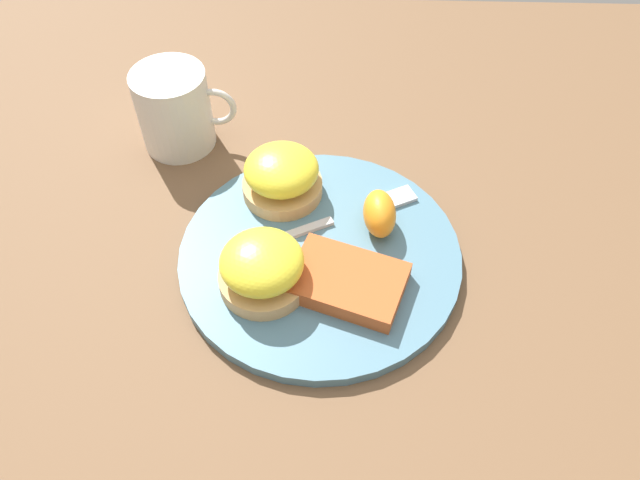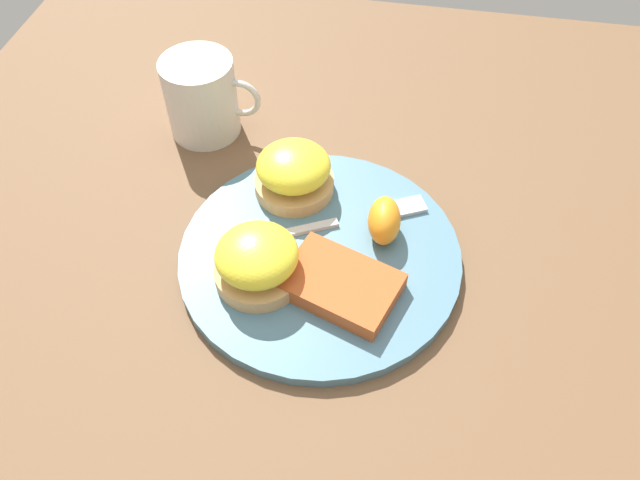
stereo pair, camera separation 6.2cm
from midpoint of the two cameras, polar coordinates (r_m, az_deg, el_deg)
name	(u,v)px [view 2 (the right image)]	position (r m, az deg, el deg)	size (l,w,h in m)	color
ground_plane	(320,259)	(0.69, 2.57, -1.93)	(1.10, 1.10, 0.00)	brown
plate	(320,255)	(0.69, 2.59, -1.58)	(0.31, 0.31, 0.01)	slate
sandwich_benedict_left	(294,172)	(0.72, 0.05, 6.09)	(0.09, 0.09, 0.06)	tan
sandwich_benedict_right	(257,261)	(0.64, -2.99, -2.05)	(0.09, 0.09, 0.06)	tan
hashbrown_patty	(340,284)	(0.64, 4.63, -4.23)	(0.12, 0.08, 0.02)	#B95326
orange_wedge	(384,220)	(0.69, 8.48, 1.65)	(0.06, 0.04, 0.04)	orange
fork	(345,220)	(0.71, 4.84, 1.66)	(0.21, 0.11, 0.00)	silver
cup	(202,97)	(0.82, -8.56, 12.69)	(0.12, 0.09, 0.10)	silver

